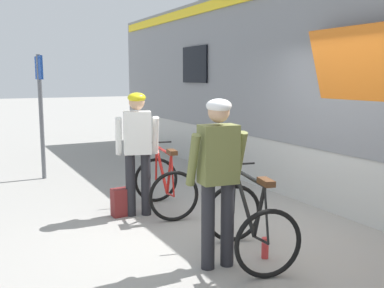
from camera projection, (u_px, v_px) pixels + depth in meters
name	position (u px, v px, depth m)	size (l,w,h in m)	color
ground_plane	(246.00, 233.00, 5.66)	(80.00, 80.00, 0.00)	gray
cyclist_near_in_olive	(218.00, 168.00, 4.51)	(0.63, 0.35, 1.76)	#232328
cyclist_far_in_white	(137.00, 143.00, 6.25)	(0.66, 0.42, 1.76)	#232328
bicycle_near_black	(249.00, 223.00, 4.82)	(0.93, 1.20, 0.99)	black
bicycle_far_red	(164.00, 185.00, 6.54)	(0.87, 1.17, 0.99)	black
backpack_on_platform	(122.00, 202.00, 6.35)	(0.28, 0.18, 0.40)	maroon
water_bottle_near_the_bikes	(265.00, 248.00, 4.86)	(0.08, 0.08, 0.23)	red
platform_sign_post	(40.00, 96.00, 8.48)	(0.08, 0.70, 2.40)	#595B60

